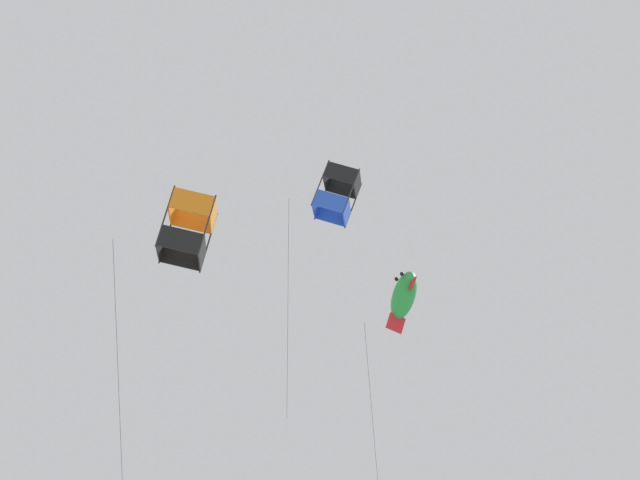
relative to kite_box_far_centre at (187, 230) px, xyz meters
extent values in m
cube|color=orange|center=(-0.47, 0.00, 0.77)|extent=(0.20, 1.27, 0.67)
cube|color=orange|center=(0.76, -0.01, 0.49)|extent=(0.20, 1.27, 0.67)
cube|color=orange|center=(0.14, -0.64, 0.63)|extent=(1.38, 0.06, 0.93)
cube|color=orange|center=(0.15, 0.63, 0.63)|extent=(1.38, 0.06, 0.93)
cube|color=black|center=(-0.75, 0.01, -0.47)|extent=(0.20, 1.27, 0.67)
cube|color=black|center=(0.49, -0.01, -0.74)|extent=(0.20, 1.27, 0.67)
cube|color=black|center=(-0.14, -0.63, -0.60)|extent=(1.38, 0.06, 0.93)
cube|color=black|center=(-0.12, 0.63, -0.60)|extent=(1.38, 0.06, 0.93)
cylinder|color=#332D28|center=(-0.62, -0.63, 0.15)|extent=(0.49, 0.06, 2.00)
cylinder|color=#332D28|center=(-0.61, 0.64, 0.15)|extent=(0.49, 0.06, 2.00)
cylinder|color=#332D28|center=(0.62, -0.64, -0.12)|extent=(0.49, 0.06, 2.00)
cylinder|color=#332D28|center=(0.63, 0.63, -0.12)|extent=(0.49, 0.06, 2.00)
cylinder|color=#47474C|center=(-1.73, 0.25, -4.22)|extent=(0.50, 3.07, 6.58)
cube|color=black|center=(4.98, 8.74, 6.52)|extent=(0.50, 1.34, 0.67)
cube|color=black|center=(6.20, 8.53, 6.07)|extent=(0.50, 1.34, 0.67)
cube|color=black|center=(5.48, 7.99, 6.30)|extent=(1.46, 0.30, 1.11)
cube|color=black|center=(5.70, 9.28, 6.30)|extent=(1.46, 0.30, 1.11)
cube|color=blue|center=(4.54, 8.82, 5.28)|extent=(0.50, 1.34, 0.67)
cube|color=blue|center=(5.76, 8.61, 4.84)|extent=(0.50, 1.34, 0.67)
cube|color=blue|center=(5.04, 8.06, 5.06)|extent=(1.46, 0.30, 1.11)
cube|color=blue|center=(5.26, 9.36, 5.06)|extent=(1.46, 0.30, 1.11)
cylinder|color=#332D28|center=(4.65, 8.13, 5.90)|extent=(0.77, 0.18, 2.01)
cylinder|color=#332D28|center=(4.87, 9.43, 5.90)|extent=(0.77, 0.18, 2.01)
cylinder|color=#332D28|center=(5.87, 7.92, 5.46)|extent=(0.77, 0.18, 2.01)
cylinder|color=#332D28|center=(6.09, 9.22, 5.46)|extent=(0.77, 0.18, 2.01)
cylinder|color=#47474C|center=(3.45, 8.82, 0.78)|extent=(0.19, 3.18, 7.91)
ellipsoid|color=green|center=(8.01, 8.90, 1.47)|extent=(1.70, 1.35, 2.30)
cube|color=red|center=(8.21, 8.38, 1.71)|extent=(0.37, 0.78, 0.47)
cube|color=red|center=(7.96, 9.45, 1.71)|extent=(0.37, 0.78, 0.47)
cube|color=red|center=(7.63, 8.81, 0.27)|extent=(0.83, 0.26, 0.83)
sphere|color=black|center=(7.90, 8.58, 2.24)|extent=(0.24, 0.21, 0.21)
sphere|color=black|center=(7.77, 9.14, 2.24)|extent=(0.24, 0.21, 0.21)
cylinder|color=#47474C|center=(6.69, 9.15, -3.42)|extent=(0.73, 1.78, 7.02)
camera|label=1|loc=(1.83, -27.51, -12.31)|focal=56.16mm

